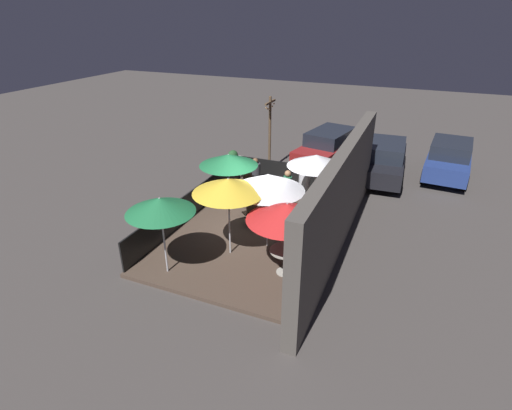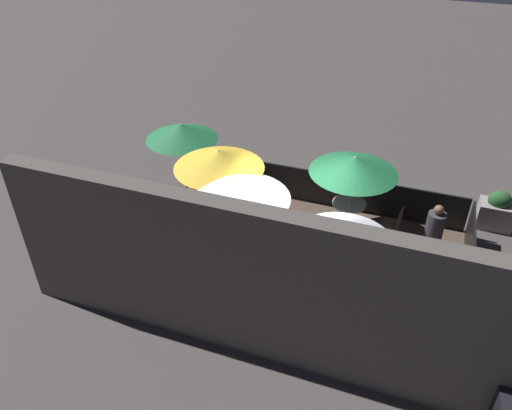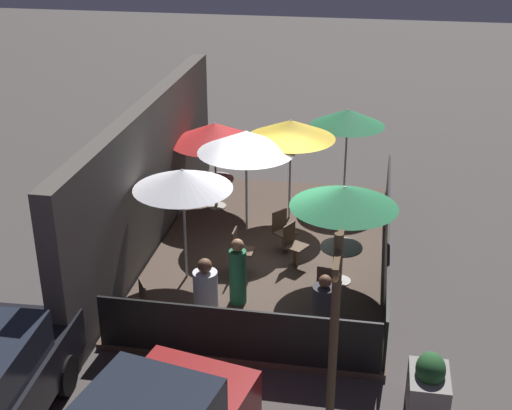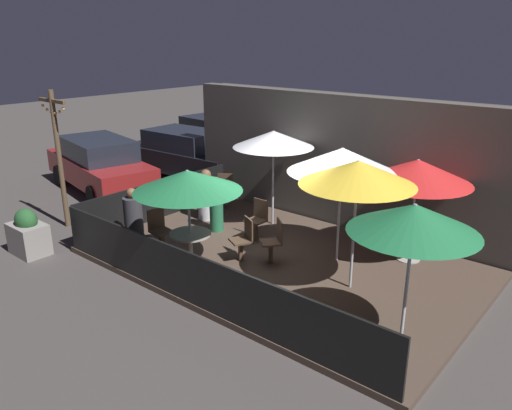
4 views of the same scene
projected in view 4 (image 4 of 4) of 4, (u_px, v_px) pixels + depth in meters
name	position (u px, v px, depth m)	size (l,w,h in m)	color
ground_plane	(280.00, 264.00, 10.40)	(60.00, 60.00, 0.00)	#423D3A
patio_deck	(280.00, 261.00, 10.38)	(7.80, 4.91, 0.12)	#47382D
building_wall	(349.00, 164.00, 11.83)	(9.40, 0.36, 3.24)	#4C4742
fence_front	(194.00, 279.00, 8.46)	(7.60, 0.05, 0.95)	black
fence_side_left	(158.00, 200.00, 12.55)	(0.05, 4.71, 0.95)	black
patio_umbrella_0	(188.00, 181.00, 9.30)	(2.07, 2.07, 2.03)	#B2B2B7
patio_umbrella_1	(417.00, 171.00, 9.73)	(2.14, 2.14, 2.12)	#B2B2B7
patio_umbrella_2	(358.00, 173.00, 8.50)	(2.03, 2.03, 2.39)	#B2B2B7
patio_umbrella_3	(342.00, 160.00, 9.64)	(2.14, 2.14, 2.35)	#B2B2B7
patio_umbrella_4	(414.00, 219.00, 6.75)	(1.81, 1.81, 2.25)	#B2B2B7
patio_umbrella_5	(273.00, 139.00, 11.62)	(1.91, 1.91, 2.31)	#B2B2B7
dining_table_0	(190.00, 241.00, 9.69)	(0.82, 0.82, 0.78)	#9E998E
dining_table_1	(411.00, 233.00, 10.15)	(0.87, 0.87, 0.73)	#9E998E
patio_chair_0	(244.00, 238.00, 10.15)	(0.54, 0.54, 0.90)	#4C3828
patio_chair_1	(274.00, 240.00, 10.02)	(0.56, 0.56, 0.92)	#4C3828
patio_chair_2	(257.00, 218.00, 11.16)	(0.41, 0.41, 0.94)	#4C3828
patio_chair_3	(159.00, 229.00, 10.50)	(0.45, 0.45, 0.96)	#4C3828
patio_chair_4	(225.00, 190.00, 13.36)	(0.55, 0.55, 0.90)	#4C3828
patron_0	(207.00, 197.00, 12.47)	(0.59, 0.59, 1.28)	silver
patron_1	(134.00, 219.00, 11.05)	(0.56, 0.56, 1.26)	#333338
patron_2	(216.00, 206.00, 11.69)	(0.44, 0.44, 1.32)	#236642
planter_box	(28.00, 234.00, 10.76)	(0.85, 0.60, 1.03)	gray
light_post	(58.00, 152.00, 11.87)	(1.10, 0.12, 3.34)	brown
parked_car_0	(99.00, 164.00, 15.06)	(4.84, 2.60, 1.62)	maroon
parked_car_1	(185.00, 154.00, 16.38)	(4.48, 1.94, 1.62)	black
parked_car_2	(214.00, 137.00, 19.01)	(4.13, 2.03, 1.62)	navy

